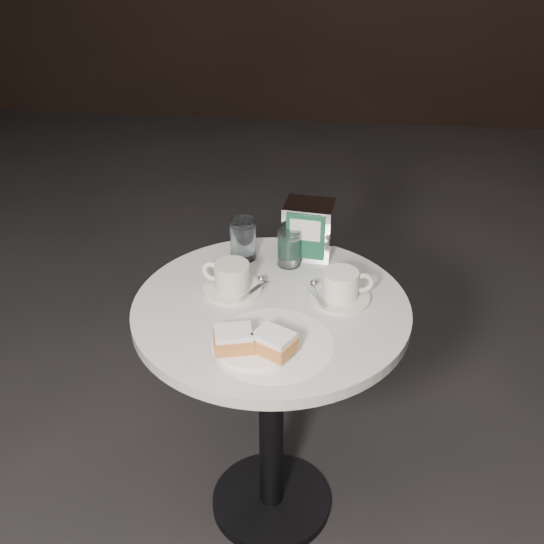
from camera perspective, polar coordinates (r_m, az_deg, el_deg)
The scene contains 9 objects.
ground at distance 2.22m, azimuth -0.06°, elevation -18.81°, with size 7.00×7.00×0.00m, color black.
cafe_table at distance 1.83m, azimuth -0.07°, elevation -7.88°, with size 0.70×0.70×0.74m.
sugar_spill at distance 1.58m, azimuth 0.10°, elevation -6.03°, with size 0.29×0.29×0.00m, color white.
beignet_plate at distance 1.55m, azimuth -1.52°, elevation -5.93°, with size 0.20×0.19×0.06m.
coffee_cup_left at distance 1.75m, azimuth -3.40°, elevation -0.59°, with size 0.19×0.19×0.08m.
coffee_cup_right at distance 1.72m, azimuth 5.78°, elevation -1.30°, with size 0.18×0.18×0.08m.
water_glass_left at distance 1.88m, azimuth -2.44°, elevation 2.71°, with size 0.09×0.09×0.12m.
water_glass_right at distance 1.85m, azimuth 1.44°, elevation 1.99°, with size 0.08×0.08×0.10m.
napkin_dispenser at distance 1.89m, azimuth 3.08°, elevation 3.59°, with size 0.14×0.13×0.15m.
Camera 1 is at (0.15, -1.40, 1.72)m, focal length 45.00 mm.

